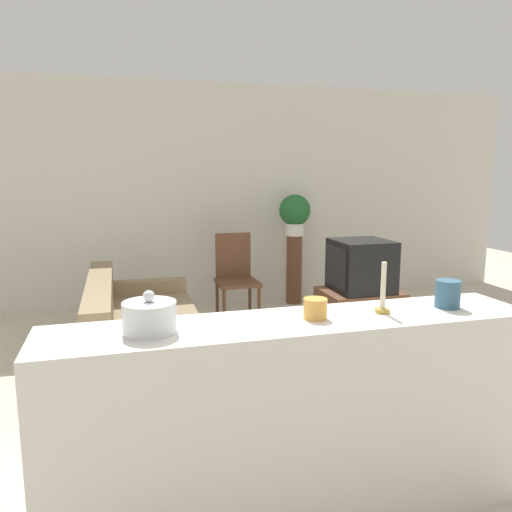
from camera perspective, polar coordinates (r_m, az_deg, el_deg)
The scene contains 13 objects.
ground_plane at distance 3.26m, azimuth 0.11°, elevation -20.60°, with size 14.00×14.00×0.00m, color beige.
wall_back at distance 6.20m, azimuth -8.58°, elevation 6.83°, with size 9.00×0.06×2.70m.
couch at distance 4.40m, azimuth -13.06°, elevation -8.83°, with size 0.92×1.94×0.76m.
tv_stand at distance 5.18m, azimuth 11.74°, elevation -6.37°, with size 0.76×0.58×0.47m.
television at distance 5.06m, azimuth 11.87°, elevation -1.07°, with size 0.55×0.56×0.51m.
wooden_chair at distance 5.51m, azimuth -2.34°, elevation -2.03°, with size 0.44×0.44×0.97m.
plant_stand at distance 6.28m, azimuth 4.37°, elevation -1.54°, with size 0.19×0.19×0.86m.
potted_plant at distance 6.18m, azimuth 4.46°, elevation 4.97°, with size 0.39×0.39×0.51m.
foreground_counter at distance 2.47m, azimuth 4.51°, elevation -18.20°, with size 2.28×0.44×0.98m.
decorative_bowl at distance 2.14m, azimuth -12.07°, elevation -6.81°, with size 0.22×0.22×0.18m.
candle_jar at distance 2.30m, azimuth 6.79°, elevation -5.98°, with size 0.11×0.11×0.09m.
candlestick at distance 2.44m, azimuth 14.30°, elevation -4.50°, with size 0.07×0.07×0.25m.
coffee_tin at distance 2.64m, azimuth 21.06°, elevation -4.06°, with size 0.12×0.12×0.14m.
Camera 1 is at (-0.76, -2.71, 1.64)m, focal length 35.00 mm.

